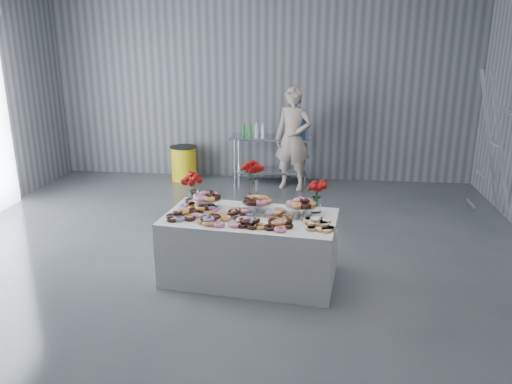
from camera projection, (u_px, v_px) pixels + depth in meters
ground at (218, 281)px, 5.68m from camera, size 9.00×9.00×0.00m
room_walls at (187, 39)px, 5.00m from camera, size 8.04×9.04×4.02m
display_table at (250, 247)px, 5.66m from camera, size 1.99×1.19×0.75m
prep_table at (271, 151)px, 9.36m from camera, size 1.50×0.60×0.90m
donut_mounds at (249, 214)px, 5.49m from camera, size 1.88×0.99×0.09m
cake_stand_left at (207, 197)px, 5.76m from camera, size 0.36×0.36×0.17m
cake_stand_mid at (257, 201)px, 5.63m from camera, size 0.36×0.36×0.17m
cake_stand_right at (301, 204)px, 5.53m from camera, size 0.36×0.36×0.17m
danish_pile at (316, 222)px, 5.23m from camera, size 0.48×0.48×0.11m
bouquet_left at (193, 181)px, 5.85m from camera, size 0.26×0.26×0.42m
bouquet_right at (317, 187)px, 5.59m from camera, size 0.26×0.26×0.42m
bouquet_center at (253, 175)px, 5.77m from camera, size 0.26×0.26×0.57m
water_jug at (298, 123)px, 9.15m from camera, size 0.28×0.28×0.55m
drink_bottles at (253, 130)px, 9.18m from camera, size 0.54×0.08×0.27m
person at (293, 139)px, 8.94m from camera, size 0.77×0.61×1.84m
trash_barrel at (184, 163)px, 9.64m from camera, size 0.52×0.52×0.66m
stepladder at (495, 144)px, 7.57m from camera, size 0.75×0.55×2.22m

